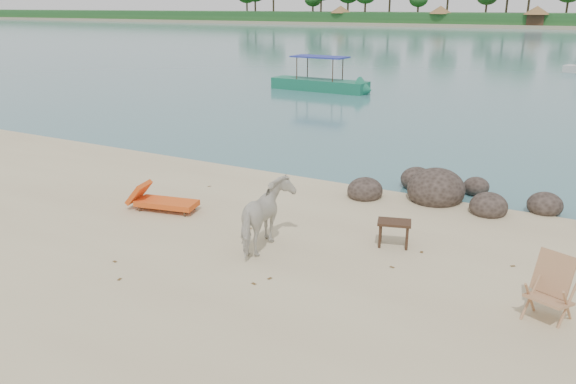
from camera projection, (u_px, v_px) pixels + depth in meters
name	position (u px, v px, depth m)	size (l,w,h in m)	color
water	(566.00, 38.00, 85.59)	(400.00, 400.00, 0.00)	#335B66
boulders	(447.00, 194.00, 14.60)	(6.18, 2.79, 1.11)	black
cow	(267.00, 218.00, 11.52)	(0.77, 1.69, 1.43)	silver
side_table	(394.00, 235.00, 11.78)	(0.69, 0.44, 0.55)	black
lounge_chair	(167.00, 201.00, 13.83)	(1.90, 0.66, 0.57)	orange
deck_chair	(550.00, 292.00, 8.95)	(0.66, 0.73, 1.03)	tan
boat_near	(320.00, 62.00, 33.35)	(6.75, 1.52, 3.28)	#17674B
dead_leaves	(289.00, 265.00, 11.02)	(8.47, 7.20, 0.00)	brown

